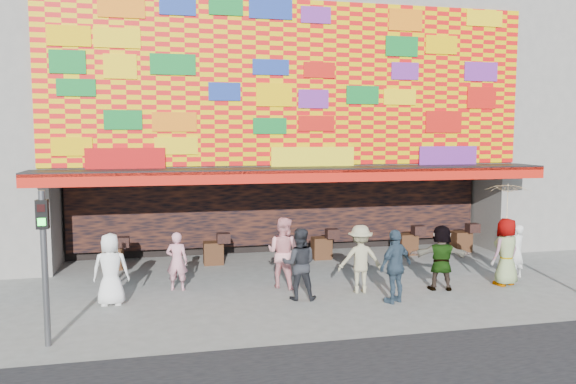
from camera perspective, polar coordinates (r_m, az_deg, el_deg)
name	(u,v)px	position (r m, az deg, el deg)	size (l,w,h in m)	color
ground	(334,302)	(13.87, 4.70, -11.06)	(90.00, 90.00, 0.00)	slate
shop_building	(270,102)	(21.24, -1.82, 9.14)	(15.20, 9.40, 10.00)	gray
neighbor_right	(575,87)	(26.81, 27.13, 9.48)	(11.00, 8.00, 12.00)	gray
signal_left	(44,250)	(11.59, -23.55, -5.47)	(0.22, 0.20, 3.00)	#59595B
ped_a	(111,269)	(14.01, -17.57, -7.50)	(0.84, 0.55, 1.72)	white
ped_b	(177,261)	(14.91, -11.22, -6.91)	(0.56, 0.37, 1.53)	pink
ped_c	(299,264)	(13.82, 1.15, -7.32)	(0.86, 0.67, 1.76)	#232428
ped_d	(360,259)	(14.52, 7.34, -6.76)	(1.13, 0.65, 1.74)	tan
ped_e	(396,266)	(13.80, 10.87, -7.40)	(1.04, 0.44, 1.78)	#304355
ped_f	(441,257)	(15.19, 15.29, -6.42)	(1.58, 0.50, 1.71)	gray
ped_g	(506,252)	(16.17, 21.27, -5.68)	(0.89, 0.58, 1.81)	gray
ped_h	(516,251)	(17.12, 22.16, -5.60)	(0.55, 0.36, 1.51)	silver
ped_i	(283,252)	(14.86, -0.50, -6.16)	(0.91, 0.71, 1.87)	pink
parasol	(508,203)	(15.96, 21.45, -1.03)	(1.26, 1.28, 2.01)	#FDD59F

